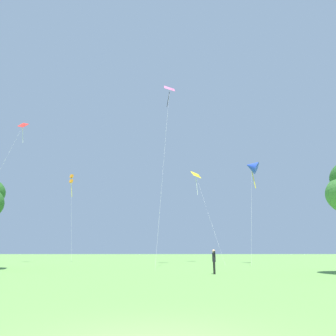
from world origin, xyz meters
TOP-DOWN VIEW (x-y plane):
  - kite_blue_delta at (12.45, 35.70)m, footprint 3.82×6.86m
  - kite_pink_low at (0.73, 31.05)m, footprint 2.18×9.69m
  - kite_red_high at (-21.13, 37.11)m, footprint 3.95×6.78m
  - kite_yellow_diamond at (5.34, 41.90)m, footprint 3.08×10.72m
  - kite_orange_box at (-14.81, 42.75)m, footprint 2.78×5.11m
  - person_foreground_watcher at (3.75, 17.22)m, footprint 0.23×0.55m

SIDE VIEW (x-z plane):
  - person_foreground_watcher at x=3.75m, z-range 0.17..1.87m
  - kite_yellow_diamond at x=5.34m, z-range 5.58..19.66m
  - kite_orange_box at x=-14.81m, z-range 5.94..19.55m
  - kite_blue_delta at x=12.45m, z-range 5.98..20.20m
  - kite_red_high at x=-21.13m, z-range 8.41..28.89m
  - kite_pink_low at x=0.73m, z-range 9.79..33.13m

